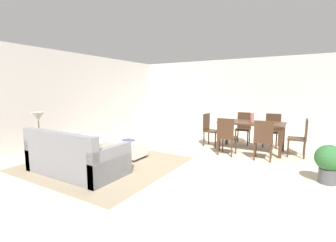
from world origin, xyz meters
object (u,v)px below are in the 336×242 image
ottoman_table (126,148)px  table_lamp (38,117)px  dining_chair_near_right (263,138)px  book_on_ottoman (129,140)px  couch (75,158)px  vase_centerpiece (252,118)px  dining_chair_near_left (226,134)px  dining_chair_far_left (244,126)px  dining_chair_far_right (272,128)px  side_table (40,141)px  potted_plant (329,161)px  dining_chair_head_west (209,128)px  dining_chair_head_east (301,136)px  dining_table (251,126)px

ottoman_table → table_lamp: bearing=-138.8°
table_lamp → dining_chair_near_right: table_lamp is taller
dining_chair_near_right → book_on_ottoman: bearing=-154.8°
couch → vase_centerpiece: size_ratio=8.01×
couch → vase_centerpiece: (2.60, 3.41, 0.59)m
dining_chair_near_left → dining_chair_near_right: same height
vase_centerpiece → dining_chair_far_left: bearing=115.5°
dining_chair_far_right → table_lamp: bearing=-135.6°
ottoman_table → side_table: bearing=-138.8°
dining_chair_near_left → potted_plant: bearing=-22.0°
dining_chair_near_left → potted_plant: 2.18m
dining_chair_near_left → dining_chair_head_west: 1.03m
side_table → dining_chair_head_east: (4.98, 3.34, 0.06)m
ottoman_table → potted_plant: size_ratio=1.37×
table_lamp → dining_chair_near_left: bearing=37.1°
side_table → table_lamp: size_ratio=1.12×
couch → dining_chair_head_east: bearing=42.6°
dining_chair_far_right → side_table: bearing=-135.6°
table_lamp → dining_table: (3.84, 3.35, -0.33)m
table_lamp → vase_centerpiece: (3.86, 3.34, -0.12)m
side_table → table_lamp: 0.54m
dining_chair_near_right → vase_centerpiece: vase_centerpiece is taller
dining_chair_head_west → book_on_ottoman: 2.41m
dining_chair_far_left → dining_chair_head_east: (1.50, -0.78, 0.00)m
side_table → dining_chair_far_left: 5.40m
vase_centerpiece → potted_plant: bearing=-44.9°
couch → table_lamp: 1.44m
ottoman_table → dining_chair_near_right: dining_chair_near_right is taller
dining_chair_near_right → book_on_ottoman: dining_chair_near_right is taller
dining_chair_head_east → dining_chair_near_left: bearing=-154.1°
dining_chair_far_right → book_on_ottoman: (-2.81, -2.89, -0.11)m
dining_table → dining_chair_far_left: dining_chair_far_left is taller
dining_chair_far_left → book_on_ottoman: bearing=-125.3°
ottoman_table → table_lamp: table_lamp is taller
ottoman_table → book_on_ottoman: 0.19m
dining_chair_head_west → dining_chair_far_left: bearing=46.2°
dining_chair_far_left → vase_centerpiece: (0.38, -0.79, 0.36)m
table_lamp → dining_table: table_lamp is taller
table_lamp → dining_chair_head_west: table_lamp is taller
dining_chair_near_left → dining_chair_head_west: (-0.71, 0.74, 0.00)m
dining_chair_far_left → dining_chair_head_west: size_ratio=1.00×
dining_table → dining_chair_near_right: 0.88m
side_table → ottoman_table: bearing=41.2°
potted_plant → ottoman_table: bearing=-172.4°
dining_chair_head_east → vase_centerpiece: (-1.13, -0.01, 0.36)m
table_lamp → book_on_ottoman: size_ratio=2.02×
dining_chair_far_right → dining_chair_near_right: bearing=-90.1°
dining_chair_near_left → book_on_ottoman: bearing=-146.3°
couch → dining_chair_near_right: (3.00, 2.67, 0.23)m
dining_chair_head_west → potted_plant: dining_chair_head_west is taller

